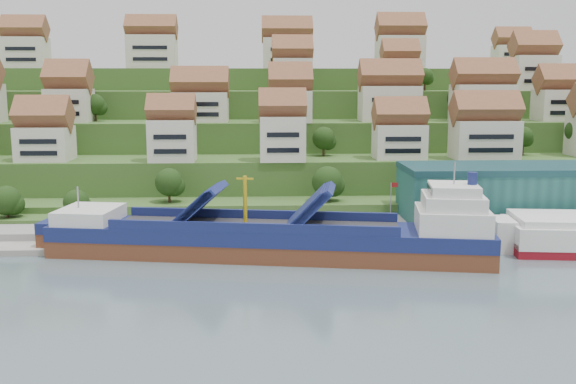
{
  "coord_description": "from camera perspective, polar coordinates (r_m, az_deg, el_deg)",
  "views": [
    {
      "loc": [
        -4.6,
        -98.11,
        27.29
      ],
      "look_at": [
        0.37,
        14.0,
        8.0
      ],
      "focal_mm": 40.0,
      "sensor_mm": 36.0,
      "label": 1
    }
  ],
  "objects": [
    {
      "name": "ground",
      "position": [
        101.94,
        0.14,
        -5.77
      ],
      "size": [
        300.0,
        300.0,
        0.0
      ],
      "primitive_type": "plane",
      "color": "slate",
      "rests_on": "ground"
    },
    {
      "name": "quay",
      "position": [
        118.68,
        9.5,
        -3.13
      ],
      "size": [
        180.0,
        14.0,
        2.2
      ],
      "primitive_type": "cube",
      "color": "gray",
      "rests_on": "ground"
    },
    {
      "name": "hillside",
      "position": [
        202.4,
        -1.23,
        5.04
      ],
      "size": [
        260.0,
        128.0,
        31.0
      ],
      "color": "#2D4C1E",
      "rests_on": "ground"
    },
    {
      "name": "hillside_village",
      "position": [
        158.76,
        1.39,
        8.65
      ],
      "size": [
        154.26,
        64.44,
        29.29
      ],
      "color": "beige",
      "rests_on": "ground"
    },
    {
      "name": "hillside_trees",
      "position": [
        142.54,
        -4.4,
        5.27
      ],
      "size": [
        143.83,
        62.5,
        29.8
      ],
      "color": "#203D14",
      "rests_on": "ground"
    },
    {
      "name": "warehouse",
      "position": [
        129.83,
        23.34,
        0.05
      ],
      "size": [
        60.0,
        15.0,
        10.0
      ],
      "primitive_type": "cube",
      "color": "#1F5551",
      "rests_on": "quay"
    },
    {
      "name": "flagpole",
      "position": [
        112.34,
        9.17,
        -0.84
      ],
      "size": [
        1.28,
        0.16,
        8.0
      ],
      "color": "gray",
      "rests_on": "quay"
    },
    {
      "name": "cargo_ship",
      "position": [
        101.13,
        -0.73,
        -4.16
      ],
      "size": [
        69.96,
        21.77,
        15.22
      ],
      "rotation": [
        0.0,
        0.0,
        -0.16
      ],
      "color": "brown",
      "rests_on": "ground"
    }
  ]
}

